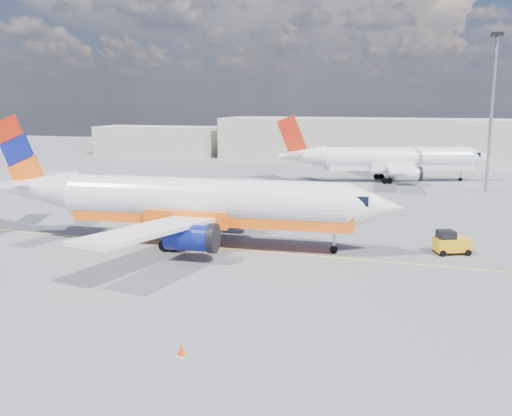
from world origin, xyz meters
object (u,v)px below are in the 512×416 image
(second_jet, at_px, (390,159))
(gse_tug, at_px, (451,243))
(main_jet, at_px, (191,202))
(traffic_cone, at_px, (181,350))

(second_jet, xyz_separation_m, gse_tug, (7.74, -38.60, -2.29))
(main_jet, xyz_separation_m, second_jet, (11.98, 41.92, -0.30))
(second_jet, distance_m, gse_tug, 39.44)
(gse_tug, bearing_deg, main_jet, 165.21)
(gse_tug, height_order, traffic_cone, gse_tug)
(second_jet, bearing_deg, traffic_cone, -113.83)
(gse_tug, bearing_deg, traffic_cone, -142.56)
(second_jet, bearing_deg, gse_tug, -98.59)
(second_jet, relative_size, gse_tug, 10.71)
(second_jet, distance_m, traffic_cone, 60.96)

